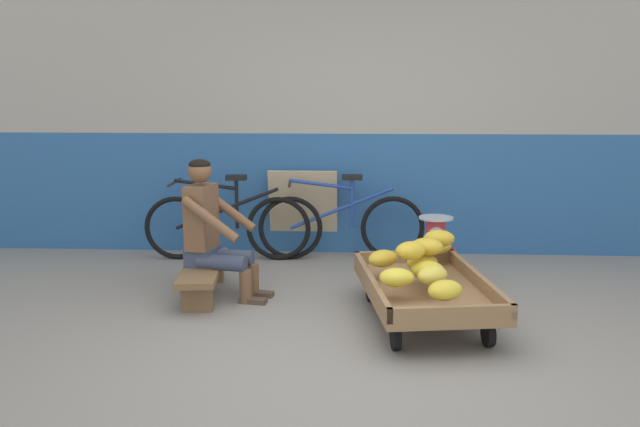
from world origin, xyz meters
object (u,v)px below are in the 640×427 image
object	(u,v)px
vendor_seated	(212,230)
weighing_scale	(436,233)
bicycle_near_left	(227,225)
sign_board	(303,212)
low_bench	(203,272)
bicycle_far_left	(341,225)
shopping_bag	(462,285)
banana_cart	(424,290)
plastic_crate	(434,266)

from	to	relation	value
vendor_seated	weighing_scale	world-z (taller)	vendor_seated
bicycle_near_left	sign_board	distance (m)	0.80
low_bench	vendor_seated	world-z (taller)	vendor_seated
bicycle_far_left	shopping_bag	bearing A→B (deg)	-49.83
low_bench	bicycle_near_left	world-z (taller)	bicycle_near_left
low_bench	weighing_scale	world-z (taller)	weighing_scale
banana_cart	sign_board	bearing A→B (deg)	117.92
low_bench	plastic_crate	world-z (taller)	plastic_crate
vendor_seated	weighing_scale	size ratio (longest dim) A/B	3.80
vendor_seated	shopping_bag	xyz separation A→B (m)	(2.04, 0.04, -0.45)
bicycle_far_left	sign_board	world-z (taller)	sign_board
banana_cart	vendor_seated	xyz separation A→B (m)	(-1.68, 0.50, 0.33)
plastic_crate	sign_board	world-z (taller)	sign_board
low_bench	sign_board	world-z (taller)	sign_board
sign_board	plastic_crate	bearing A→B (deg)	-38.33
weighing_scale	bicycle_near_left	world-z (taller)	bicycle_near_left
low_bench	shopping_bag	size ratio (longest dim) A/B	4.68
low_bench	plastic_crate	distance (m)	2.01
bicycle_near_left	bicycle_far_left	world-z (taller)	same
low_bench	weighing_scale	size ratio (longest dim) A/B	3.74
sign_board	shopping_bag	distance (m)	2.02
banana_cart	shopping_bag	bearing A→B (deg)	56.32
vendor_seated	sign_board	size ratio (longest dim) A/B	1.30
weighing_scale	shopping_bag	bearing A→B (deg)	-68.95
vendor_seated	plastic_crate	xyz separation A→B (m)	(1.87, 0.49, -0.42)
vendor_seated	plastic_crate	distance (m)	1.98
low_bench	plastic_crate	xyz separation A→B (m)	(1.96, 0.47, -0.05)
banana_cart	vendor_seated	distance (m)	1.78
banana_cart	plastic_crate	bearing A→B (deg)	78.93
banana_cart	plastic_crate	world-z (taller)	banana_cart
low_bench	vendor_seated	bearing A→B (deg)	-10.31
vendor_seated	banana_cart	bearing A→B (deg)	-16.75
banana_cart	sign_board	distance (m)	2.24
sign_board	shopping_bag	size ratio (longest dim) A/B	3.66
banana_cart	vendor_seated	size ratio (longest dim) A/B	1.35
banana_cart	bicycle_near_left	world-z (taller)	bicycle_near_left
weighing_scale	banana_cart	bearing A→B (deg)	-101.09
vendor_seated	weighing_scale	distance (m)	1.94
vendor_seated	bicycle_far_left	size ratio (longest dim) A/B	0.69
banana_cart	bicycle_near_left	xyz separation A→B (m)	(-1.78, 1.67, 0.11)
vendor_seated	shopping_bag	size ratio (longest dim) A/B	4.75
weighing_scale	bicycle_far_left	world-z (taller)	bicycle_far_left
sign_board	shopping_bag	world-z (taller)	sign_board
bicycle_far_left	sign_board	xyz separation A→B (m)	(-0.40, 0.22, 0.08)
banana_cart	weighing_scale	xyz separation A→B (m)	(0.19, 0.99, 0.21)
weighing_scale	bicycle_far_left	distance (m)	1.13
bicycle_near_left	sign_board	world-z (taller)	sign_board
bicycle_near_left	sign_board	size ratio (longest dim) A/B	1.89
vendor_seated	bicycle_near_left	xyz separation A→B (m)	(-0.11, 1.16, -0.21)
plastic_crate	sign_board	distance (m)	1.60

